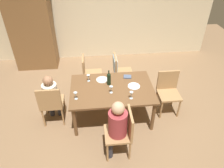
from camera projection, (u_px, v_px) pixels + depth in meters
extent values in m
plane|color=#846647|center=(112.00, 115.00, 4.60)|extent=(10.00, 10.00, 0.00)
cube|color=beige|center=(102.00, 12.00, 6.02)|extent=(6.40, 0.12, 2.70)
cube|color=brown|center=(32.00, 31.00, 5.68)|extent=(1.10, 0.56, 2.10)
cube|color=brown|center=(112.00, 89.00, 4.19)|extent=(1.63, 1.10, 0.04)
cylinder|color=brown|center=(75.00, 122.00, 3.95)|extent=(0.07, 0.07, 0.69)
cylinder|color=brown|center=(153.00, 117.00, 4.08)|extent=(0.07, 0.07, 0.69)
cylinder|color=brown|center=(77.00, 91.00, 4.73)|extent=(0.07, 0.07, 0.69)
cylinder|color=brown|center=(142.00, 87.00, 4.85)|extent=(0.07, 0.07, 0.69)
cylinder|color=#A87F51|center=(46.00, 106.00, 4.52)|extent=(0.04, 0.04, 0.44)
cylinder|color=#A87F51|center=(64.00, 104.00, 4.55)|extent=(0.04, 0.04, 0.44)
cylinder|color=#A87F51|center=(44.00, 118.00, 4.21)|extent=(0.04, 0.04, 0.44)
cylinder|color=#A87F51|center=(63.00, 117.00, 4.24)|extent=(0.04, 0.04, 0.44)
cube|color=#A87F51|center=(52.00, 102.00, 4.24)|extent=(0.44, 0.44, 0.04)
cube|color=#A87F51|center=(49.00, 100.00, 3.93)|extent=(0.44, 0.04, 0.44)
cylinder|color=#A87F51|center=(107.00, 153.00, 3.56)|extent=(0.04, 0.04, 0.44)
cylinder|color=#A87F51|center=(106.00, 135.00, 3.86)|extent=(0.04, 0.04, 0.44)
cylinder|color=#A87F51|center=(130.00, 151.00, 3.59)|extent=(0.04, 0.04, 0.44)
cylinder|color=#A87F51|center=(126.00, 134.00, 3.89)|extent=(0.04, 0.04, 0.44)
cube|color=#A87F51|center=(118.00, 134.00, 3.58)|extent=(0.44, 0.44, 0.04)
cube|color=#A87F51|center=(130.00, 123.00, 3.46)|extent=(0.04, 0.44, 0.44)
cylinder|color=#A87F51|center=(101.00, 78.00, 5.36)|extent=(0.04, 0.04, 0.44)
cylinder|color=#A87F51|center=(101.00, 87.00, 5.06)|extent=(0.04, 0.04, 0.44)
cylinder|color=#A87F51|center=(85.00, 79.00, 5.33)|extent=(0.04, 0.04, 0.44)
cylinder|color=#A87F51|center=(85.00, 88.00, 5.03)|extent=(0.04, 0.04, 0.44)
cube|color=#A87F51|center=(93.00, 74.00, 5.05)|extent=(0.44, 0.44, 0.04)
cube|color=#A87F51|center=(84.00, 66.00, 4.90)|extent=(0.04, 0.44, 0.44)
cylinder|color=#A87F51|center=(129.00, 76.00, 5.42)|extent=(0.04, 0.04, 0.44)
cylinder|color=#A87F51|center=(132.00, 85.00, 5.12)|extent=(0.04, 0.04, 0.44)
cylinder|color=#A87F51|center=(115.00, 77.00, 5.39)|extent=(0.04, 0.04, 0.44)
cylinder|color=#A87F51|center=(116.00, 86.00, 5.09)|extent=(0.04, 0.04, 0.44)
cube|color=#A87F51|center=(123.00, 73.00, 5.11)|extent=(0.44, 0.44, 0.04)
cube|color=#A87F51|center=(115.00, 65.00, 4.96)|extent=(0.04, 0.44, 0.44)
cube|color=#ADC6D6|center=(115.00, 64.00, 4.94)|extent=(0.07, 0.40, 0.31)
cylinder|color=#A87F51|center=(179.00, 109.00, 4.43)|extent=(0.04, 0.04, 0.44)
cylinder|color=#A87F51|center=(161.00, 110.00, 4.40)|extent=(0.04, 0.04, 0.44)
cylinder|color=#A87F51|center=(173.00, 97.00, 4.74)|extent=(0.04, 0.04, 0.44)
cylinder|color=#A87F51|center=(156.00, 98.00, 4.71)|extent=(0.04, 0.04, 0.44)
cube|color=#A87F51|center=(169.00, 95.00, 4.43)|extent=(0.44, 0.44, 0.04)
cube|color=#A87F51|center=(168.00, 80.00, 4.45)|extent=(0.44, 0.04, 0.44)
cylinder|color=#33333D|center=(51.00, 107.00, 4.47)|extent=(0.10, 0.10, 0.46)
cylinder|color=#33333D|center=(59.00, 106.00, 4.49)|extent=(0.10, 0.10, 0.46)
cylinder|color=beige|center=(51.00, 94.00, 4.11)|extent=(0.28, 0.28, 0.43)
sphere|color=#996B4C|center=(48.00, 81.00, 3.93)|extent=(0.19, 0.19, 0.19)
cylinder|color=#33333D|center=(110.00, 148.00, 3.63)|extent=(0.11, 0.11, 0.46)
cylinder|color=#33333D|center=(109.00, 139.00, 3.78)|extent=(0.11, 0.11, 0.46)
cylinder|color=#9E383D|center=(118.00, 124.00, 3.44)|extent=(0.31, 0.31, 0.48)
sphere|color=tan|center=(118.00, 108.00, 3.24)|extent=(0.21, 0.21, 0.21)
cylinder|color=black|center=(109.00, 80.00, 4.22)|extent=(0.08, 0.08, 0.20)
sphere|color=black|center=(109.00, 75.00, 4.16)|extent=(0.08, 0.08, 0.08)
cylinder|color=black|center=(109.00, 73.00, 4.12)|extent=(0.03, 0.03, 0.10)
cylinder|color=silver|center=(76.00, 99.00, 3.91)|extent=(0.06, 0.06, 0.00)
cylinder|color=silver|center=(76.00, 97.00, 3.89)|extent=(0.01, 0.01, 0.07)
cone|color=silver|center=(76.00, 94.00, 3.85)|extent=(0.07, 0.07, 0.07)
cylinder|color=silver|center=(131.00, 98.00, 3.92)|extent=(0.06, 0.06, 0.00)
cylinder|color=silver|center=(131.00, 97.00, 3.90)|extent=(0.01, 0.01, 0.07)
cone|color=silver|center=(131.00, 94.00, 3.86)|extent=(0.07, 0.07, 0.07)
cylinder|color=silver|center=(89.00, 81.00, 4.37)|extent=(0.06, 0.06, 0.00)
cylinder|color=silver|center=(89.00, 79.00, 4.35)|extent=(0.01, 0.01, 0.07)
cone|color=silver|center=(88.00, 76.00, 4.31)|extent=(0.07, 0.07, 0.07)
cylinder|color=silver|center=(111.00, 92.00, 4.06)|extent=(0.06, 0.06, 0.00)
cylinder|color=silver|center=(111.00, 91.00, 4.04)|extent=(0.01, 0.01, 0.07)
cone|color=silver|center=(111.00, 88.00, 4.00)|extent=(0.07, 0.07, 0.07)
cylinder|color=white|center=(134.00, 86.00, 4.22)|extent=(0.24, 0.24, 0.01)
cylinder|color=silver|center=(102.00, 80.00, 4.40)|extent=(0.25, 0.25, 0.01)
cube|color=#4C5B75|center=(127.00, 77.00, 4.47)|extent=(0.18, 0.15, 0.03)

